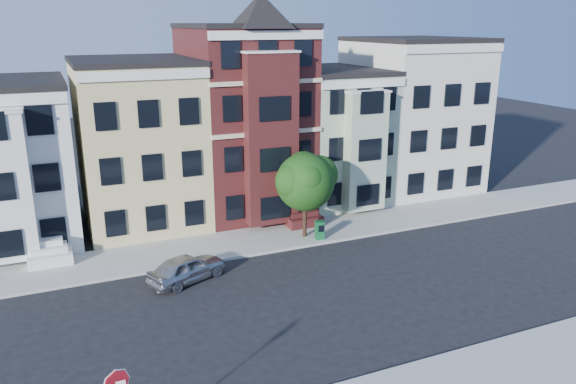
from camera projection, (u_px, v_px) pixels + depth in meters
name	position (u px, v px, depth m)	size (l,w,h in m)	color
ground	(347.00, 295.00, 26.54)	(120.00, 120.00, 0.00)	black
far_sidewalk	(282.00, 236.00, 33.54)	(60.00, 4.00, 0.15)	#9E9B93
house_yellow	(138.00, 145.00, 35.16)	(7.00, 9.00, 10.00)	#CDBD81
house_brown	(244.00, 121.00, 37.53)	(7.00, 9.00, 12.00)	#401716
house_green	(329.00, 136.00, 40.44)	(6.00, 9.00, 9.00)	#A2B597
house_cream	(411.00, 116.00, 42.82)	(8.00, 9.00, 11.00)	silver
street_tree	(305.00, 186.00, 32.48)	(5.36, 5.36, 6.24)	#1C4F12
parked_car	(187.00, 268.00, 27.76)	(1.63, 4.05, 1.38)	#ABACB2
newspaper_box	(320.00, 230.00, 32.80)	(0.50, 0.44, 1.10)	#145D2F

